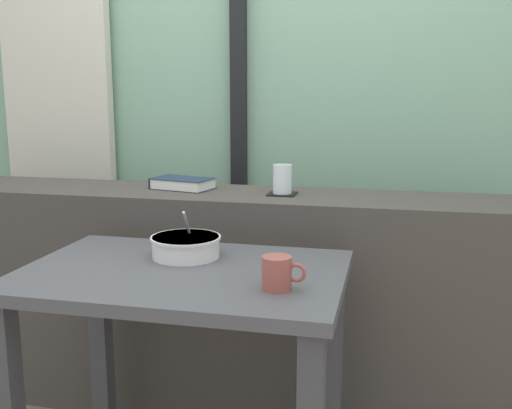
# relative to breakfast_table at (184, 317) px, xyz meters

# --- Properties ---
(outdoor_backdrop) EXTENTS (4.80, 0.08, 2.80)m
(outdoor_backdrop) POSITION_rel_breakfast_table_xyz_m (-0.02, 1.28, 0.81)
(outdoor_backdrop) COLOR #84B293
(outdoor_backdrop) RESTS_ON ground
(curtain_left_panel) EXTENTS (0.56, 0.06, 2.50)m
(curtain_left_panel) POSITION_rel_breakfast_table_xyz_m (-1.07, 1.18, 0.66)
(curtain_left_panel) COLOR beige
(curtain_left_panel) RESTS_ON ground
(window_divider_post) EXTENTS (0.07, 0.05, 2.60)m
(window_divider_post) POSITION_rel_breakfast_table_xyz_m (-0.15, 1.21, 0.71)
(window_divider_post) COLOR black
(window_divider_post) RESTS_ON ground
(dark_console_ledge) EXTENTS (2.80, 0.38, 0.85)m
(dark_console_ledge) POSITION_rel_breakfast_table_xyz_m (-0.02, 0.58, -0.16)
(dark_console_ledge) COLOR #423D38
(dark_console_ledge) RESTS_ON ground
(breakfast_table) EXTENTS (0.90, 0.61, 0.73)m
(breakfast_table) POSITION_rel_breakfast_table_xyz_m (0.00, 0.00, 0.00)
(breakfast_table) COLOR #414145
(breakfast_table) RESTS_ON ground
(coaster_square) EXTENTS (0.10, 0.10, 0.00)m
(coaster_square) POSITION_rel_breakfast_table_xyz_m (0.17, 0.58, 0.27)
(coaster_square) COLOR black
(coaster_square) RESTS_ON dark_console_ledge
(juice_glass) EXTENTS (0.07, 0.07, 0.10)m
(juice_glass) POSITION_rel_breakfast_table_xyz_m (0.17, 0.58, 0.32)
(juice_glass) COLOR white
(juice_glass) RESTS_ON coaster_square
(closed_book) EXTENTS (0.25, 0.18, 0.04)m
(closed_book) POSITION_rel_breakfast_table_xyz_m (-0.22, 0.62, 0.28)
(closed_book) COLOR #1E2D47
(closed_book) RESTS_ON dark_console_ledge
(soup_bowl) EXTENTS (0.21, 0.21, 0.15)m
(soup_bowl) POSITION_rel_breakfast_table_xyz_m (-0.03, 0.12, 0.18)
(soup_bowl) COLOR silver
(soup_bowl) RESTS_ON breakfast_table
(ceramic_mug) EXTENTS (0.11, 0.08, 0.08)m
(ceramic_mug) POSITION_rel_breakfast_table_xyz_m (0.29, -0.11, 0.19)
(ceramic_mug) COLOR #9E4C42
(ceramic_mug) RESTS_ON breakfast_table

